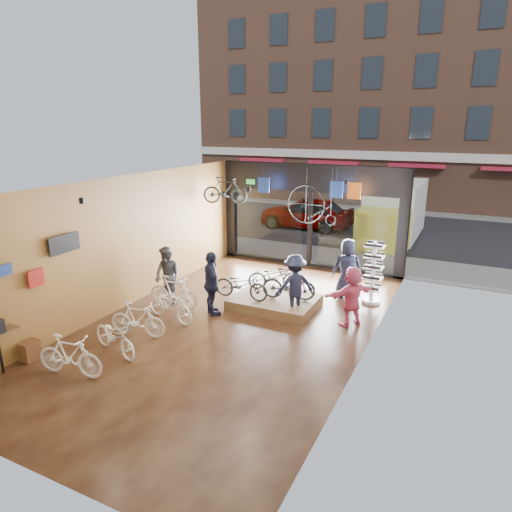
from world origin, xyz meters
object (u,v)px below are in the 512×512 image
Objects in this scene: customer_5 at (352,296)px; customer_2 at (212,284)px; sunglasses_rack at (373,273)px; floor_bike_2 at (115,337)px; display_platform at (275,302)px; street_car at (307,213)px; floor_bike_3 at (138,320)px; customer_1 at (167,276)px; hung_bike at (225,190)px; display_bike_mid at (289,284)px; display_bike_right at (274,276)px; customer_3 at (295,285)px; floor_bike_4 at (170,305)px; box_truck at (392,214)px; penny_farthing at (313,206)px; floor_bike_1 at (70,356)px; display_bike_left at (241,285)px; floor_bike_5 at (173,292)px; customer_4 at (347,269)px.

customer_2 is at bearing -35.52° from customer_5.
customer_2 is 4.78m from sunglasses_rack.
display_platform is (2.21, 4.21, -0.28)m from floor_bike_2.
floor_bike_3 is (0.44, -13.57, -0.35)m from street_car.
customer_2 is at bearing -159.84° from sunglasses_rack.
hung_bike is at bearing 104.78° from customer_1.
customer_1 is at bearing 164.42° from hung_bike.
street_car reaches higher than display_bike_mid.
hung_bike is (-2.75, 1.87, 2.21)m from display_bike_right.
display_bike_mid is 0.45m from customer_3.
floor_bike_4 is at bearing 16.08° from floor_bike_2.
box_truck is (4.37, -1.00, 0.48)m from street_car.
floor_bike_3 is 0.90× the size of penny_farthing.
floor_bike_1 is 2.11m from floor_bike_3.
display_bike_left reaches higher than floor_bike_4.
customer_5 is 0.98× the size of penny_farthing.
hung_bike is at bearing 2.05° from floor_bike_5.
customer_4 is at bearing -116.86° from hung_bike.
customer_1 is 1.11× the size of hung_bike.
customer_5 is 0.86× the size of sunglasses_rack.
display_bike_right is at bearing 37.05° from display_bike_mid.
display_bike_left is at bearing -161.09° from hung_bike.
floor_bike_5 is 5.91m from sunglasses_rack.
customer_3 is (-0.88, -9.58, -0.41)m from box_truck.
display_bike_mid is 0.93m from display_bike_right.
penny_farthing is (2.97, 4.27, 1.62)m from customer_1.
display_bike_mid is 1.92m from customer_5.
customer_4 reaches higher than display_bike_mid.
box_truck is 10.99m from customer_2.
display_bike_right is at bearing -69.61° from customer_5.
customer_3 is 1.08× the size of customer_5.
box_truck reaches higher than customer_5.
floor_bike_5 is at bearing 25.42° from floor_bike_2.
customer_5 is at bearing -134.28° from hung_bike.
street_car is at bearing -8.55° from floor_bike_1.
customer_3 is 0.95× the size of customer_4.
floor_bike_5 is 3.55m from customer_3.
display_platform is 1.37× the size of customer_3.
customer_4 reaches higher than customer_1.
customer_3 reaches higher than display_platform.
display_bike_left is at bearing -70.20° from floor_bike_5.
display_bike_right is (-0.72, 0.59, -0.04)m from display_bike_mid.
display_bike_right reaches higher than floor_bike_4.
sunglasses_rack reaches higher than customer_2.
floor_bike_1 is 4.25m from customer_2.
penny_farthing is (-0.37, 3.03, 1.74)m from display_bike_mid.
customer_4 reaches higher than floor_bike_2.
hung_bike is (-0.86, 4.62, 2.48)m from floor_bike_4.
floor_bike_2 is at bearing -175.12° from floor_bike_5.
customer_2 is 4.84m from penny_farthing.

